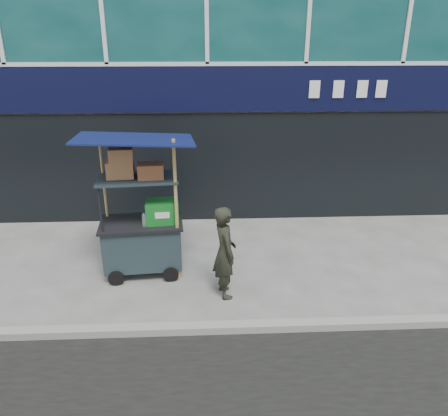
{
  "coord_description": "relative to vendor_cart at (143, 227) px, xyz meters",
  "views": [
    {
      "loc": [
        -0.1,
        -5.34,
        3.95
      ],
      "look_at": [
        0.21,
        1.2,
        1.34
      ],
      "focal_mm": 35.0,
      "sensor_mm": 36.0,
      "label": 1
    }
  ],
  "objects": [
    {
      "name": "vendor_cart",
      "position": [
        0.0,
        0.0,
        0.0
      ],
      "size": [
        1.97,
        1.47,
        2.51
      ],
      "rotation": [
        0.0,
        0.0,
        0.09
      ],
      "color": "#1C2A30",
      "rests_on": "ground"
    },
    {
      "name": "curb",
      "position": [
        1.17,
        -1.76,
        -0.82
      ],
      "size": [
        80.0,
        0.18,
        0.12
      ],
      "primitive_type": "cube",
      "color": "gray",
      "rests_on": "ground"
    },
    {
      "name": "vendor_man",
      "position": [
        1.38,
        -0.79,
        -0.12
      ],
      "size": [
        0.49,
        0.63,
        1.53
      ],
      "primitive_type": "imported",
      "rotation": [
        0.0,
        0.0,
        1.81
      ],
      "color": "black",
      "rests_on": "ground"
    },
    {
      "name": "ground",
      "position": [
        1.17,
        -1.56,
        -0.88
      ],
      "size": [
        80.0,
        80.0,
        0.0
      ],
      "primitive_type": "plane",
      "color": "#5F605B",
      "rests_on": "ground"
    }
  ]
}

